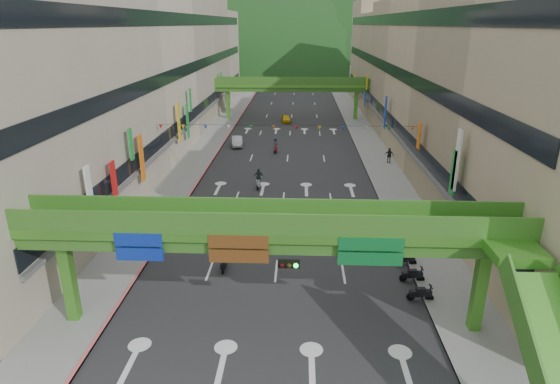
{
  "coord_description": "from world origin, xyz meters",
  "views": [
    {
      "loc": [
        1.44,
        -15.77,
        15.71
      ],
      "look_at": [
        0.0,
        18.0,
        3.5
      ],
      "focal_mm": 30.0,
      "sensor_mm": 36.0,
      "label": 1
    }
  ],
  "objects_px": {
    "scooter_rider_near": "(224,259)",
    "scooter_rider_mid": "(345,244)",
    "pedestrian_red": "(413,241)",
    "overpass_near": "(288,246)",
    "car_silver": "(237,141)",
    "car_yellow": "(286,119)"
  },
  "relations": [
    {
      "from": "overpass_near",
      "to": "car_silver",
      "type": "relative_size",
      "value": 6.93
    },
    {
      "from": "scooter_rider_near",
      "to": "car_yellow",
      "type": "bearing_deg",
      "value": 87.0
    },
    {
      "from": "scooter_rider_mid",
      "to": "car_silver",
      "type": "distance_m",
      "value": 33.62
    },
    {
      "from": "pedestrian_red",
      "to": "scooter_rider_near",
      "type": "bearing_deg",
      "value": 169.04
    },
    {
      "from": "overpass_near",
      "to": "car_yellow",
      "type": "xyz_separation_m",
      "value": [
        -1.82,
        56.95,
        -4.58
      ]
    },
    {
      "from": "overpass_near",
      "to": "car_silver",
      "type": "xyz_separation_m",
      "value": [
        -7.93,
        40.41,
        -4.54
      ]
    },
    {
      "from": "overpass_near",
      "to": "pedestrian_red",
      "type": "xyz_separation_m",
      "value": [
        8.87,
        9.87,
        -4.33
      ]
    },
    {
      "from": "overpass_near",
      "to": "pedestrian_red",
      "type": "bearing_deg",
      "value": 48.06
    },
    {
      "from": "car_yellow",
      "to": "overpass_near",
      "type": "bearing_deg",
      "value": -94.84
    },
    {
      "from": "scooter_rider_mid",
      "to": "pedestrian_red",
      "type": "xyz_separation_m",
      "value": [
        5.02,
        0.95,
        -0.11
      ]
    },
    {
      "from": "scooter_rider_near",
      "to": "car_silver",
      "type": "relative_size",
      "value": 0.46
    },
    {
      "from": "overpass_near",
      "to": "scooter_rider_mid",
      "type": "relative_size",
      "value": 14.52
    },
    {
      "from": "scooter_rider_near",
      "to": "overpass_near",
      "type": "bearing_deg",
      "value": -56.12
    },
    {
      "from": "scooter_rider_mid",
      "to": "car_yellow",
      "type": "height_order",
      "value": "scooter_rider_mid"
    },
    {
      "from": "scooter_rider_near",
      "to": "scooter_rider_mid",
      "type": "distance_m",
      "value": 8.61
    },
    {
      "from": "scooter_rider_mid",
      "to": "car_silver",
      "type": "xyz_separation_m",
      "value": [
        -11.78,
        31.49,
        -0.32
      ]
    },
    {
      "from": "scooter_rider_near",
      "to": "scooter_rider_mid",
      "type": "bearing_deg",
      "value": 15.42
    },
    {
      "from": "overpass_near",
      "to": "pedestrian_red",
      "type": "distance_m",
      "value": 13.96
    },
    {
      "from": "car_yellow",
      "to": "pedestrian_red",
      "type": "xyz_separation_m",
      "value": [
        10.69,
        -47.08,
        0.25
      ]
    },
    {
      "from": "scooter_rider_mid",
      "to": "car_silver",
      "type": "bearing_deg",
      "value": 110.5
    },
    {
      "from": "scooter_rider_near",
      "to": "car_yellow",
      "type": "distance_m",
      "value": 50.38
    },
    {
      "from": "overpass_near",
      "to": "car_yellow",
      "type": "distance_m",
      "value": 57.16
    }
  ]
}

